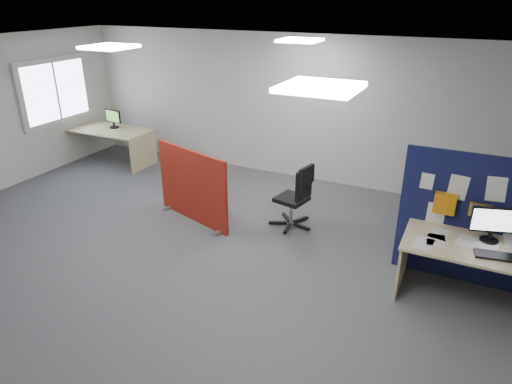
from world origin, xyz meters
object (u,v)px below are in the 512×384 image
at_px(main_desk, 491,261).
at_px(office_chair, 298,193).
at_px(monitor_main, 493,223).
at_px(red_divider, 192,187).
at_px(monitor_second, 113,118).
at_px(second_desk, 112,136).
at_px(navy_divider, 485,223).

distance_m(main_desk, office_chair, 2.76).
distance_m(monitor_main, red_divider, 4.18).
bearing_deg(monitor_second, office_chair, -7.38).
xyz_separation_m(main_desk, monitor_second, (-7.25, 1.99, 0.37)).
relative_size(second_desk, office_chair, 1.74).
relative_size(main_desk, second_desk, 1.09).
bearing_deg(monitor_second, navy_divider, -5.50).
bearing_deg(main_desk, office_chair, 163.23).
bearing_deg(main_desk, monitor_second, 164.67).
bearing_deg(monitor_second, main_desk, -8.22).
height_order(navy_divider, second_desk, navy_divider).
height_order(monitor_main, monitor_second, monitor_main).
relative_size(navy_divider, office_chair, 2.00).
xyz_separation_m(navy_divider, main_desk, (0.12, -0.39, -0.27)).
bearing_deg(red_divider, second_desk, 170.32).
distance_m(main_desk, monitor_main, 0.43).
distance_m(navy_divider, office_chair, 2.57).
bearing_deg(navy_divider, main_desk, -73.53).
relative_size(monitor_second, office_chair, 0.41).
distance_m(second_desk, office_chair, 4.75).
relative_size(monitor_main, office_chair, 0.47).
bearing_deg(main_desk, monitor_main, 109.84).
relative_size(main_desk, monitor_main, 4.05).
relative_size(navy_divider, second_desk, 1.15).
bearing_deg(main_desk, second_desk, 165.35).
bearing_deg(monitor_main, red_divider, 160.91).
height_order(main_desk, office_chair, office_chair).
height_order(second_desk, monitor_second, monitor_second).
bearing_deg(office_chair, red_divider, -151.34).
relative_size(main_desk, office_chair, 1.90).
xyz_separation_m(monitor_second, office_chair, (4.60, -1.19, -0.37)).
relative_size(red_divider, second_desk, 0.86).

